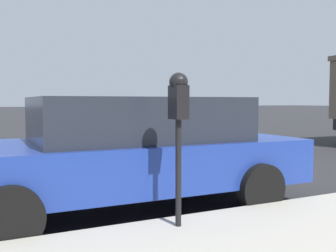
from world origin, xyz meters
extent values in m
plane|color=#2B2B2D|center=(0.00, 0.00, 0.00)|extent=(220.00, 220.00, 0.00)
cylinder|color=black|center=(-2.52, 0.60, 0.70)|extent=(0.06, 0.06, 1.09)
cube|color=black|center=(-2.52, 0.60, 1.41)|extent=(0.20, 0.14, 0.34)
sphere|color=black|center=(-2.52, 0.60, 1.62)|extent=(0.19, 0.19, 0.19)
cube|color=#19389E|center=(-2.42, 0.60, 1.37)|extent=(0.01, 0.11, 0.12)
cube|color=black|center=(-2.42, 0.60, 1.49)|extent=(0.01, 0.10, 0.08)
cube|color=navy|center=(-1.14, 0.67, 0.61)|extent=(1.95, 4.79, 0.58)
cube|color=#232833|center=(-1.14, 0.48, 1.19)|extent=(1.70, 2.69, 0.57)
cylinder|color=black|center=(-2.08, 2.16, 0.32)|extent=(0.23, 0.64, 0.64)
cylinder|color=black|center=(-0.18, 2.14, 0.32)|extent=(0.23, 0.64, 0.64)
cylinder|color=black|center=(-2.11, -0.80, 0.32)|extent=(0.23, 0.64, 0.64)
cylinder|color=black|center=(-0.21, -0.82, 0.32)|extent=(0.23, 0.64, 0.64)
camera|label=1|loc=(-6.01, 2.43, 1.42)|focal=42.00mm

